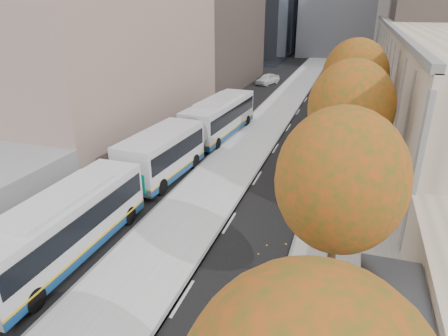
% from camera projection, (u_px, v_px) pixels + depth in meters
% --- Properties ---
extents(bus_platform, '(4.25, 150.00, 0.15)m').
position_uv_depth(bus_platform, '(262.00, 128.00, 36.11)').
color(bus_platform, '#BABABA').
rests_on(bus_platform, ground).
extents(sidewalk, '(4.75, 150.00, 0.08)m').
position_uv_depth(sidewalk, '(354.00, 136.00, 33.82)').
color(sidewalk, gray).
rests_on(sidewalk, ground).
extents(bus_shelter, '(1.90, 4.40, 2.53)m').
position_uv_depth(bus_shelter, '(400.00, 315.00, 11.43)').
color(bus_shelter, '#383A3F').
rests_on(bus_shelter, sidewalk).
extents(tree_c, '(4.20, 4.20, 7.28)m').
position_uv_depth(tree_c, '(341.00, 181.00, 12.66)').
color(tree_c, black).
rests_on(tree_c, sidewalk).
extents(tree_d, '(4.40, 4.40, 7.60)m').
position_uv_depth(tree_d, '(351.00, 109.00, 20.48)').
color(tree_d, black).
rests_on(tree_d, sidewalk).
extents(tree_e, '(4.60, 4.60, 7.92)m').
position_uv_depth(tree_e, '(355.00, 76.00, 28.30)').
color(tree_e, black).
rests_on(tree_e, sidewalk).
extents(bus_far, '(3.83, 18.26, 3.02)m').
position_uv_depth(bus_far, '(199.00, 130.00, 30.03)').
color(bus_far, silver).
rests_on(bus_far, ground).
extents(distant_car, '(3.05, 4.64, 1.47)m').
position_uv_depth(distant_car, '(268.00, 79.00, 55.56)').
color(distant_car, silver).
rests_on(distant_car, ground).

